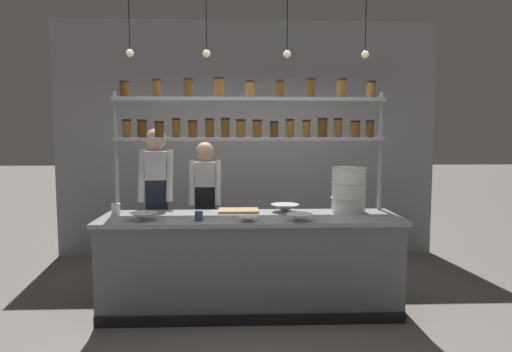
% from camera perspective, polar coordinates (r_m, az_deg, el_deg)
% --- Properties ---
extents(ground_plane, '(40.00, 40.00, 0.00)m').
position_cam_1_polar(ground_plane, '(4.60, -0.68, -16.35)').
color(ground_plane, slate).
extents(back_wall, '(5.23, 0.12, 3.22)m').
position_cam_1_polar(back_wall, '(6.35, -1.18, 4.52)').
color(back_wall, '#939399').
rests_on(back_wall, ground_plane).
extents(prep_counter, '(2.83, 0.76, 0.92)m').
position_cam_1_polar(prep_counter, '(4.45, -0.69, -10.85)').
color(prep_counter, slate).
rests_on(prep_counter, ground_plane).
extents(spice_shelf_unit, '(2.71, 0.28, 2.26)m').
position_cam_1_polar(spice_shelf_unit, '(4.61, -0.75, 6.57)').
color(spice_shelf_unit, '#999BA0').
rests_on(spice_shelf_unit, ground_plane).
extents(chef_left, '(0.37, 0.31, 1.75)m').
position_cam_1_polar(chef_left, '(5.00, -12.29, -2.61)').
color(chef_left, black).
rests_on(chef_left, ground_plane).
extents(chef_center, '(0.36, 0.29, 1.60)m').
position_cam_1_polar(chef_center, '(5.18, -6.35, -3.39)').
color(chef_center, black).
rests_on(chef_center, ground_plane).
extents(container_stack, '(0.35, 0.35, 0.45)m').
position_cam_1_polar(container_stack, '(4.62, 11.49, -1.70)').
color(container_stack, white).
rests_on(container_stack, prep_counter).
extents(cutting_board, '(0.40, 0.26, 0.02)m').
position_cam_1_polar(cutting_board, '(4.57, -2.21, -4.34)').
color(cutting_board, '#A88456').
rests_on(cutting_board, prep_counter).
extents(prep_bowl_near_left, '(0.28, 0.28, 0.08)m').
position_cam_1_polar(prep_bowl_near_left, '(4.57, 3.64, -4.02)').
color(prep_bowl_near_left, silver).
rests_on(prep_bowl_near_left, prep_counter).
extents(prep_bowl_center_front, '(0.24, 0.24, 0.07)m').
position_cam_1_polar(prep_bowl_center_front, '(4.11, 5.47, -5.19)').
color(prep_bowl_center_front, silver).
rests_on(prep_bowl_center_front, prep_counter).
extents(prep_bowl_center_back, '(0.17, 0.17, 0.05)m').
position_cam_1_polar(prep_bowl_center_back, '(4.07, -0.98, -5.40)').
color(prep_bowl_center_back, silver).
rests_on(prep_bowl_center_back, prep_counter).
extents(prep_bowl_near_right, '(0.25, 0.25, 0.07)m').
position_cam_1_polar(prep_bowl_near_right, '(4.24, -13.77, -4.96)').
color(prep_bowl_near_right, silver).
rests_on(prep_bowl_near_right, prep_counter).
extents(serving_cup_front, '(0.07, 0.07, 0.09)m').
position_cam_1_polar(serving_cup_front, '(4.13, -7.17, -5.00)').
color(serving_cup_front, '#334C70').
rests_on(serving_cup_front, prep_counter).
extents(serving_cup_by_board, '(0.09, 0.09, 0.11)m').
position_cam_1_polar(serving_cup_by_board, '(4.62, -17.11, -3.96)').
color(serving_cup_by_board, silver).
rests_on(serving_cup_by_board, prep_counter).
extents(pendant_light_row, '(2.23, 0.07, 0.77)m').
position_cam_1_polar(pendant_light_row, '(4.34, -1.03, 15.61)').
color(pendant_light_row, black).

